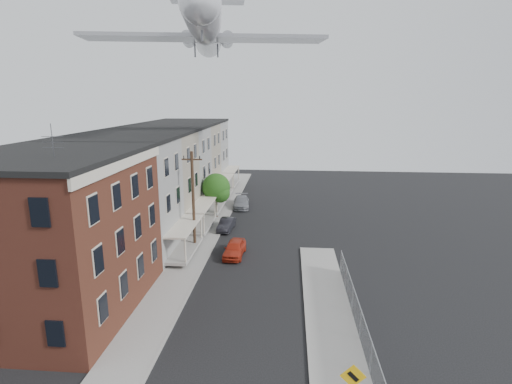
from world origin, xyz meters
TOP-DOWN VIEW (x-y plane):
  - sidewalk_left at (-5.50, 24.00)m, footprint 3.00×62.00m
  - sidewalk_right at (5.50, 6.00)m, footprint 3.00×26.00m
  - curb_left at (-4.05, 24.00)m, footprint 0.15×62.00m
  - curb_right at (4.05, 6.00)m, footprint 0.15×26.00m
  - corner_building at (-12.00, 7.00)m, footprint 10.31×12.30m
  - row_house_a at (-11.96, 16.50)m, footprint 11.98×7.00m
  - row_house_b at (-11.96, 23.50)m, footprint 11.98×7.00m
  - row_house_c at (-11.96, 30.50)m, footprint 11.98×7.00m
  - row_house_d at (-11.96, 37.50)m, footprint 11.98×7.00m
  - row_house_e at (-11.96, 44.50)m, footprint 11.98×7.00m
  - chainlink_fence at (7.00, 5.00)m, footprint 0.06×18.06m
  - warning_sign at (5.60, -1.03)m, footprint 1.10×0.11m
  - utility_pole at (-5.60, 18.00)m, footprint 1.80×0.26m
  - street_tree at (-5.27, 27.92)m, footprint 3.22×3.20m
  - car_near at (-1.80, 16.84)m, footprint 1.84×4.12m
  - car_mid at (-3.60, 23.76)m, footprint 1.59×3.82m
  - car_far at (-3.10, 32.71)m, footprint 2.37×4.90m
  - airplane at (-5.06, 22.86)m, footprint 21.45×24.50m

SIDE VIEW (x-z plane):
  - sidewalk_left at x=-5.50m, z-range 0.00..0.12m
  - sidewalk_right at x=5.50m, z-range 0.00..0.12m
  - curb_left at x=-4.05m, z-range 0.00..0.14m
  - curb_right at x=4.05m, z-range 0.00..0.14m
  - car_mid at x=-3.60m, z-range 0.00..1.23m
  - car_far at x=-3.10m, z-range 0.00..1.37m
  - car_near at x=-1.80m, z-range 0.00..1.38m
  - chainlink_fence at x=7.00m, z-range 0.05..1.95m
  - warning_sign at x=5.60m, z-range 0.48..3.28m
  - street_tree at x=-5.27m, z-range 0.85..6.05m
  - utility_pole at x=-5.60m, z-range 0.17..9.17m
  - row_house_a at x=-11.96m, z-range -0.02..10.28m
  - row_house_b at x=-11.96m, z-range -0.02..10.28m
  - row_house_c at x=-11.96m, z-range -0.02..10.28m
  - row_house_d at x=-11.96m, z-range -0.02..10.28m
  - row_house_e at x=-11.96m, z-range -0.02..10.28m
  - corner_building at x=-12.00m, z-range -0.91..11.24m
  - airplane at x=-5.06m, z-range 16.01..23.05m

